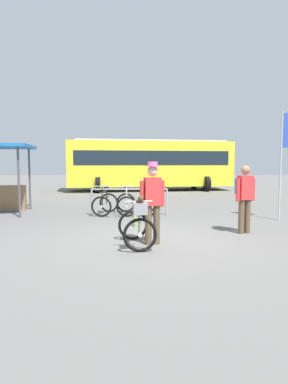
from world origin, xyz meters
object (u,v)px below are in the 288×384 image
bus_distant (150,162)px  racked_bike_black (105,203)px  person_with_featured_bike (153,199)px  racked_bike_white (126,203)px  racked_bike_yellow (147,203)px  featured_bicycle (137,223)px  pedestrian_with_backpack (244,195)px  banner_flag (286,145)px

bus_distant → racked_bike_black: bearing=-101.9°
person_with_featured_bike → racked_bike_white: bearing=98.8°
racked_bike_yellow → person_with_featured_bike: bearing=-91.2°
racked_bike_white → racked_bike_yellow: size_ratio=1.01×
featured_bicycle → person_with_featured_bike: person_with_featured_bike is taller
racked_bike_black → racked_bike_white: bearing=-0.7°
pedestrian_with_backpack → racked_bike_yellow: bearing=126.4°
featured_bicycle → banner_flag: (4.41, 2.96, 1.74)m
racked_bike_yellow → racked_bike_white: bearing=179.3°
racked_bike_white → featured_bicycle: featured_bicycle is taller
banner_flag → person_with_featured_bike: bearing=-146.1°
bus_distant → banner_flag: bearing=-72.4°
person_with_featured_bike → bus_distant: size_ratio=0.17×
racked_bike_black → banner_flag: size_ratio=0.37×
featured_bicycle → person_with_featured_bike: bearing=34.1°
racked_bike_yellow → featured_bicycle: featured_bicycle is taller
pedestrian_with_backpack → banner_flag: banner_flag is taller
racked_bike_black → bus_distant: bus_distant is taller
racked_bike_black → featured_bicycle: featured_bicycle is taller
racked_bike_yellow → pedestrian_with_backpack: size_ratio=0.69×
pedestrian_with_backpack → bus_distant: size_ratio=0.16×
person_with_featured_bike → bus_distant: bus_distant is taller
racked_bike_yellow → featured_bicycle: bearing=-95.5°
racked_bike_black → person_with_featured_bike: 4.25m
racked_bike_white → banner_flag: 5.21m
featured_bicycle → pedestrian_with_backpack: size_ratio=0.76×
racked_bike_white → banner_flag: banner_flag is taller
banner_flag → racked_bike_white: bearing=165.1°
racked_bike_white → racked_bike_yellow: (0.70, -0.01, 0.00)m
racked_bike_yellow → person_with_featured_bike: person_with_featured_bike is taller
racked_bike_yellow → banner_flag: banner_flag is taller
pedestrian_with_backpack → racked_bike_black: bearing=140.2°
pedestrian_with_backpack → banner_flag: (1.80, 1.74, 1.29)m
person_with_featured_bike → banner_flag: bearing=33.9°
racked_bike_white → featured_bicycle: bearing=-86.0°
featured_bicycle → bus_distant: bus_distant is taller
person_with_featured_bike → pedestrian_with_backpack: person_with_featured_bike is taller
pedestrian_with_backpack → bus_distant: bus_distant is taller
pedestrian_with_backpack → racked_bike_white: bearing=134.1°
racked_bike_white → person_with_featured_bike: (0.62, -3.99, 0.58)m
racked_bike_white → pedestrian_with_backpack: size_ratio=0.70×
featured_bicycle → bus_distant: size_ratio=0.12×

